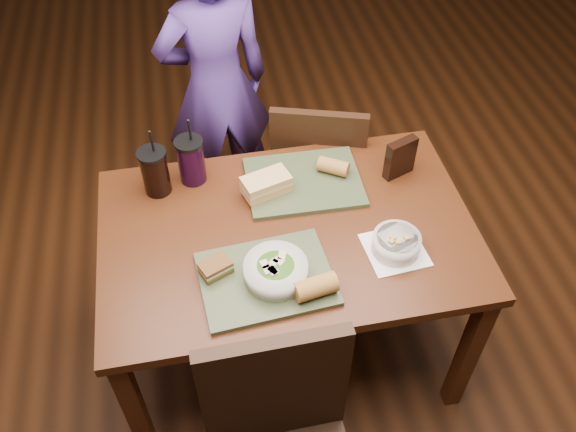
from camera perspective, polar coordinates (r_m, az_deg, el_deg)
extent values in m
plane|color=#381C0B|center=(2.72, 0.00, -11.84)|extent=(6.00, 6.00, 0.00)
cube|color=#44200D|center=(2.24, -14.01, -17.41)|extent=(0.06, 0.06, 0.71)
cube|color=#44200D|center=(2.38, 16.50, -12.19)|extent=(0.06, 0.06, 0.71)
cube|color=#44200D|center=(2.66, -14.39, -2.81)|extent=(0.06, 0.06, 0.71)
cube|color=#44200D|center=(2.78, 10.73, 0.77)|extent=(0.06, 0.06, 0.71)
cube|color=#44200D|center=(2.13, 0.00, -1.65)|extent=(1.30, 0.85, 0.04)
cube|color=black|center=(1.80, -1.24, -15.90)|extent=(0.43, 0.05, 0.51)
cube|color=black|center=(2.80, 1.78, 3.97)|extent=(0.49, 0.49, 0.04)
cube|color=black|center=(2.51, 2.76, 5.43)|extent=(0.38, 0.15, 0.46)
cube|color=black|center=(2.82, -0.90, -1.94)|extent=(0.04, 0.04, 0.40)
cube|color=black|center=(2.88, 5.61, -0.98)|extent=(0.04, 0.04, 0.40)
cube|color=black|center=(3.05, -2.02, 2.69)|extent=(0.04, 0.04, 0.40)
cube|color=black|center=(3.10, 4.04, 3.50)|extent=(0.04, 0.04, 0.40)
imported|color=#4D3085|center=(2.84, -6.77, 11.99)|extent=(0.57, 0.43, 1.42)
cube|color=#364228|center=(1.97, -2.04, -5.89)|extent=(0.44, 0.35, 0.02)
cube|color=#364228|center=(2.27, 1.49, 3.21)|extent=(0.43, 0.33, 0.02)
cylinder|color=silver|center=(1.94, -1.16, -5.17)|extent=(0.21, 0.21, 0.06)
ellipsoid|color=#427219|center=(1.93, -1.16, -4.95)|extent=(0.17, 0.17, 0.05)
cube|color=beige|center=(1.93, -0.57, -3.75)|extent=(0.04, 0.04, 0.01)
cube|color=beige|center=(1.91, -1.41, -4.45)|extent=(0.04, 0.04, 0.01)
cube|color=beige|center=(1.89, -1.41, -5.19)|extent=(0.03, 0.04, 0.01)
cube|color=beige|center=(1.90, -1.40, -5.14)|extent=(0.04, 0.04, 0.01)
cube|color=beige|center=(1.91, -2.21, -4.57)|extent=(0.03, 0.04, 0.01)
cube|color=beige|center=(1.92, -0.89, -4.26)|extent=(0.04, 0.04, 0.01)
cube|color=beige|center=(1.90, -1.97, -5.08)|extent=(0.03, 0.04, 0.01)
cube|color=white|center=(2.08, 9.97, -3.14)|extent=(0.21, 0.21, 0.00)
cylinder|color=silver|center=(2.06, 10.09, -2.55)|extent=(0.16, 0.16, 0.06)
cylinder|color=black|center=(2.04, 10.18, -2.10)|extent=(0.14, 0.14, 0.01)
cube|color=#B28947|center=(2.02, 9.81, -2.04)|extent=(0.02, 0.02, 0.01)
cube|color=#B28947|center=(2.03, 11.02, -2.05)|extent=(0.02, 0.02, 0.01)
cube|color=#B28947|center=(2.01, 10.24, -2.45)|extent=(0.02, 0.02, 0.01)
cube|color=#B28947|center=(2.01, 9.66, -2.39)|extent=(0.02, 0.02, 0.01)
cube|color=#593819|center=(1.98, -6.76, -5.12)|extent=(0.12, 0.10, 0.01)
cube|color=#3F721E|center=(1.97, -6.78, -4.92)|extent=(0.12, 0.10, 0.01)
cube|color=beige|center=(1.96, -6.81, -4.74)|extent=(0.12, 0.10, 0.01)
cube|color=#593819|center=(1.96, -6.84, -4.52)|extent=(0.12, 0.10, 0.01)
cube|color=tan|center=(2.21, -2.04, 2.57)|extent=(0.19, 0.14, 0.02)
cube|color=orange|center=(2.20, -2.06, 2.86)|extent=(0.19, 0.14, 0.01)
cube|color=beige|center=(2.19, -2.06, 3.04)|extent=(0.19, 0.14, 0.01)
cube|color=tan|center=(2.18, -2.07, 3.40)|extent=(0.19, 0.14, 0.02)
cylinder|color=#AD7533|center=(1.90, 2.61, -6.64)|extent=(0.14, 0.09, 0.07)
cylinder|color=#AD7533|center=(2.28, 4.25, 4.64)|extent=(0.13, 0.11, 0.06)
cylinder|color=black|center=(2.24, -12.31, 3.98)|extent=(0.10, 0.10, 0.17)
cylinder|color=black|center=(2.18, -12.69, 5.73)|extent=(0.10, 0.10, 0.01)
cylinder|color=black|center=(2.15, -12.61, 6.77)|extent=(0.01, 0.03, 0.11)
cylinder|color=black|center=(2.26, -9.03, 5.05)|extent=(0.10, 0.10, 0.17)
cylinder|color=black|center=(2.20, -9.31, 6.82)|extent=(0.10, 0.10, 0.01)
cylinder|color=black|center=(2.17, -9.17, 7.87)|extent=(0.01, 0.03, 0.11)
cube|color=black|center=(2.30, 10.46, 5.37)|extent=(0.13, 0.08, 0.16)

